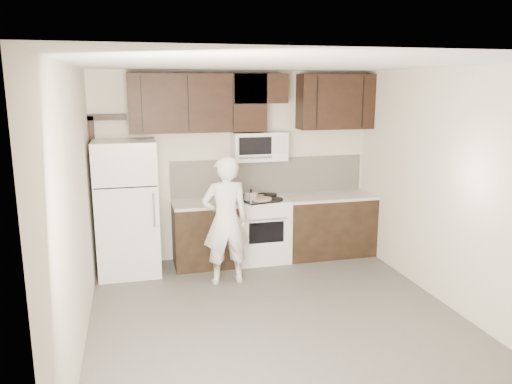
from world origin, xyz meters
name	(u,v)px	position (x,y,z in m)	size (l,w,h in m)	color
floor	(280,321)	(0.00, 0.00, 0.00)	(4.50, 4.50, 0.00)	#575451
back_wall	(236,166)	(0.00, 2.25, 1.35)	(4.00, 4.00, 0.00)	beige
ceiling	(282,64)	(0.00, 0.00, 2.70)	(4.50, 4.50, 0.00)	white
counter_run	(281,228)	(0.60, 1.94, 0.46)	(2.95, 0.64, 0.91)	black
stove	(261,229)	(0.30, 1.94, 0.46)	(0.76, 0.66, 0.94)	white
backsplash	(269,176)	(0.50, 2.24, 1.18)	(2.90, 0.02, 0.54)	beige
upper_cabinets	(252,101)	(0.21, 2.08, 2.28)	(3.48, 0.35, 0.78)	black
microwave	(259,146)	(0.30, 2.06, 1.65)	(0.76, 0.42, 0.40)	white
refrigerator	(127,208)	(-1.55, 1.89, 0.90)	(0.80, 0.76, 1.80)	white
door_trim	(98,179)	(-1.92, 2.21, 1.25)	(0.50, 0.08, 2.12)	black
saucepan	(251,197)	(0.12, 1.79, 0.99)	(0.32, 0.20, 0.18)	silver
baking_tray	(261,201)	(0.26, 1.79, 0.92)	(0.45, 0.34, 0.02)	black
pizza	(261,199)	(0.26, 1.79, 0.94)	(0.30, 0.30, 0.02)	tan
person	(226,220)	(-0.35, 1.23, 0.83)	(0.60, 0.40, 1.65)	silver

